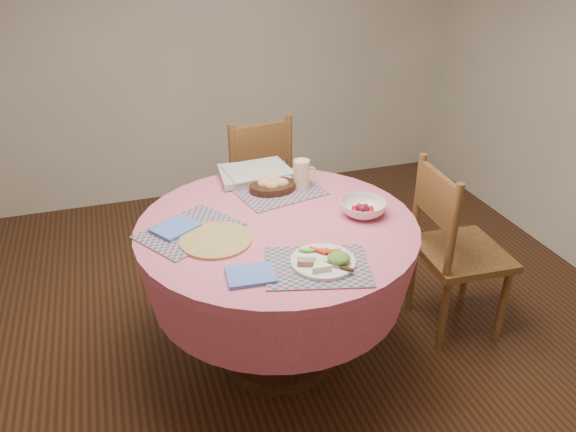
% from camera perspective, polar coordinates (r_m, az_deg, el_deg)
% --- Properties ---
extents(ground, '(4.00, 4.00, 0.00)m').
position_cam_1_polar(ground, '(2.90, -0.97, -13.89)').
color(ground, '#331C0F').
rests_on(ground, ground).
extents(dining_table, '(1.24, 1.24, 0.75)m').
position_cam_1_polar(dining_table, '(2.56, -1.07, -4.60)').
color(dining_table, '#C95D67').
rests_on(dining_table, ground).
extents(chair_right, '(0.43, 0.45, 0.92)m').
position_cam_1_polar(chair_right, '(2.92, 16.47, -3.04)').
color(chair_right, brown).
rests_on(chair_right, ground).
extents(chair_back, '(0.49, 0.47, 0.94)m').
position_cam_1_polar(chair_back, '(3.46, -3.52, 3.35)').
color(chair_back, brown).
rests_on(chair_back, ground).
extents(placemat_front, '(0.46, 0.39, 0.01)m').
position_cam_1_polar(placemat_front, '(2.16, 2.99, -5.14)').
color(placemat_front, '#116358').
rests_on(placemat_front, dining_table).
extents(placemat_left, '(0.50, 0.47, 0.01)m').
position_cam_1_polar(placemat_left, '(2.43, -9.98, -1.49)').
color(placemat_left, '#116358').
rests_on(placemat_left, dining_table).
extents(placemat_back, '(0.45, 0.38, 0.01)m').
position_cam_1_polar(placemat_back, '(2.74, -0.89, 2.53)').
color(placemat_back, '#116358').
rests_on(placemat_back, dining_table).
extents(wicker_trivet, '(0.30, 0.30, 0.01)m').
position_cam_1_polar(wicker_trivet, '(2.34, -7.35, -2.45)').
color(wicker_trivet, olive).
rests_on(wicker_trivet, dining_table).
extents(napkin_near, '(0.19, 0.15, 0.01)m').
position_cam_1_polar(napkin_near, '(2.11, -3.81, -6.01)').
color(napkin_near, '#4F73CC').
rests_on(napkin_near, dining_table).
extents(napkin_far, '(0.23, 0.21, 0.01)m').
position_cam_1_polar(napkin_far, '(2.44, -11.35, -1.19)').
color(napkin_far, '#4F73CC').
rests_on(napkin_far, placemat_left).
extents(dinner_plate, '(0.25, 0.25, 0.05)m').
position_cam_1_polar(dinner_plate, '(2.17, 3.83, -4.48)').
color(dinner_plate, white).
rests_on(dinner_plate, placemat_front).
extents(bread_bowl, '(0.23, 0.23, 0.08)m').
position_cam_1_polar(bread_bowl, '(2.73, -1.64, 3.26)').
color(bread_bowl, black).
rests_on(bread_bowl, placemat_back).
extents(latte_mug, '(0.12, 0.08, 0.14)m').
position_cam_1_polar(latte_mug, '(2.75, 1.44, 4.30)').
color(latte_mug, beige).
rests_on(latte_mug, placemat_back).
extents(fruit_bowl, '(0.27, 0.27, 0.06)m').
position_cam_1_polar(fruit_bowl, '(2.54, 7.61, 0.78)').
color(fruit_bowl, white).
rests_on(fruit_bowl, dining_table).
extents(newspaper_stack, '(0.37, 0.29, 0.04)m').
position_cam_1_polar(newspaper_stack, '(2.88, -3.44, 4.35)').
color(newspaper_stack, silver).
rests_on(newspaper_stack, dining_table).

